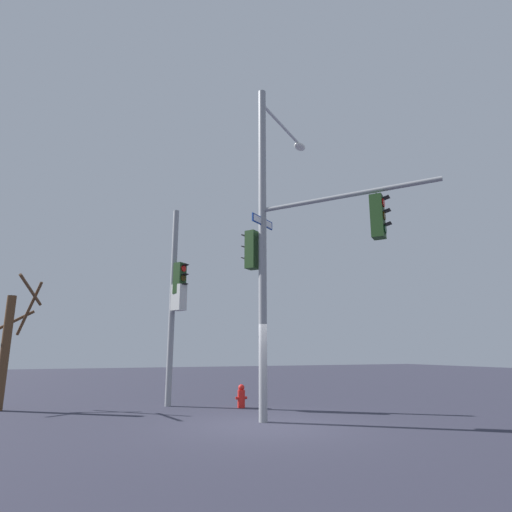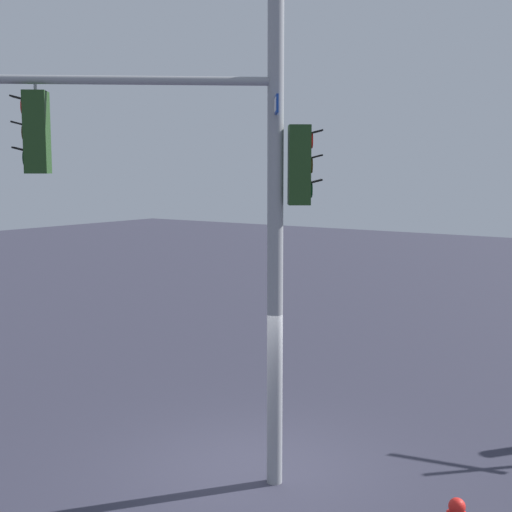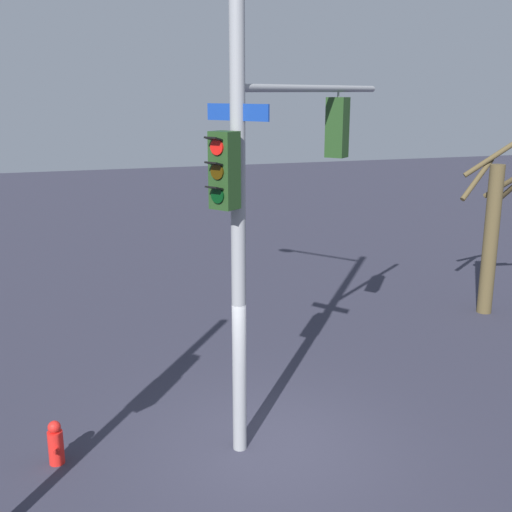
# 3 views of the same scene
# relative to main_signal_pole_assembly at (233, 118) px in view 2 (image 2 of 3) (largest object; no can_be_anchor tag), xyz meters

# --- Properties ---
(ground_plane) EXTENTS (80.00, 80.00, 0.00)m
(ground_plane) POSITION_rel_main_signal_pole_assembly_xyz_m (-0.70, -0.15, -5.24)
(ground_plane) COLOR #2E2E3D
(main_signal_pole_assembly) EXTENTS (3.54, 5.94, 9.59)m
(main_signal_pole_assembly) POSITION_rel_main_signal_pole_assembly_xyz_m (0.00, 0.00, 0.00)
(main_signal_pole_assembly) COLOR gray
(main_signal_pole_assembly) RESTS_ON ground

